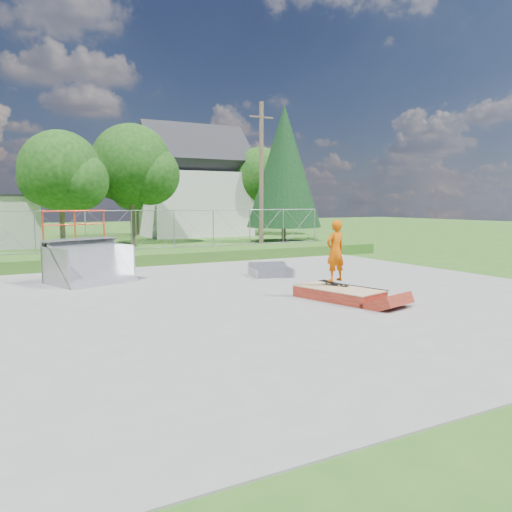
{
  "coord_description": "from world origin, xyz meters",
  "views": [
    {
      "loc": [
        -5.69,
        -11.93,
        2.62
      ],
      "look_at": [
        1.06,
        0.64,
        1.1
      ],
      "focal_mm": 35.0,
      "sensor_mm": 36.0,
      "label": 1
    }
  ],
  "objects_px": {
    "flat_bank_ramp": "(271,271)",
    "skater": "(335,253)",
    "quarter_pipe": "(91,247)",
    "grind_box": "(339,294)"
  },
  "relations": [
    {
      "from": "flat_bank_ramp",
      "to": "skater",
      "type": "xyz_separation_m",
      "value": [
        -0.44,
        -4.31,
        1.03
      ]
    },
    {
      "from": "quarter_pipe",
      "to": "flat_bank_ramp",
      "type": "bearing_deg",
      "value": -34.02
    },
    {
      "from": "grind_box",
      "to": "skater",
      "type": "xyz_separation_m",
      "value": [
        0.15,
        0.38,
        1.06
      ]
    },
    {
      "from": "quarter_pipe",
      "to": "skater",
      "type": "bearing_deg",
      "value": -66.73
    },
    {
      "from": "quarter_pipe",
      "to": "flat_bank_ramp",
      "type": "height_order",
      "value": "quarter_pipe"
    },
    {
      "from": "grind_box",
      "to": "flat_bank_ramp",
      "type": "bearing_deg",
      "value": 67.9
    },
    {
      "from": "flat_bank_ramp",
      "to": "grind_box",
      "type": "bearing_deg",
      "value": -81.49
    },
    {
      "from": "flat_bank_ramp",
      "to": "skater",
      "type": "relative_size",
      "value": 0.87
    },
    {
      "from": "quarter_pipe",
      "to": "skater",
      "type": "xyz_separation_m",
      "value": [
        5.48,
        -5.74,
        0.05
      ]
    },
    {
      "from": "grind_box",
      "to": "flat_bank_ramp",
      "type": "relative_size",
      "value": 1.75
    }
  ]
}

